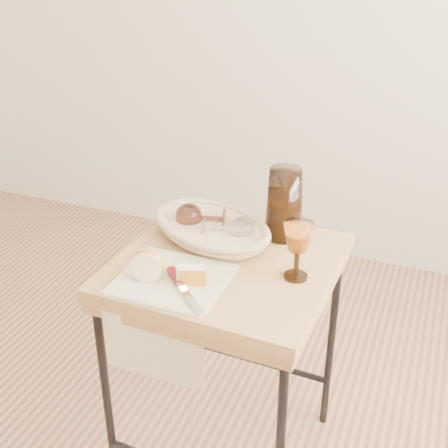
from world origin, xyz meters
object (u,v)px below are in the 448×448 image
at_px(pitcher, 284,203).
at_px(apple_half, 147,264).
at_px(goblet_lying_a, 204,218).
at_px(wine_goblet, 297,251).
at_px(bread_basket, 212,230).
at_px(tea_towel, 173,279).
at_px(goblet_lying_b, 226,229).
at_px(side_table, 226,364).
at_px(table_knife, 183,288).

bearing_deg(pitcher, apple_half, -141.69).
relative_size(goblet_lying_a, pitcher, 0.52).
height_order(pitcher, apple_half, pitcher).
bearing_deg(wine_goblet, bread_basket, 157.20).
distance_m(tea_towel, apple_half, 0.08).
bearing_deg(goblet_lying_b, wine_goblet, -39.76).
height_order(tea_towel, wine_goblet, wine_goblet).
bearing_deg(side_table, wine_goblet, -4.93).
xyz_separation_m(side_table, wine_goblet, (0.20, -0.02, 0.45)).
relative_size(bread_basket, apple_half, 3.87).
bearing_deg(table_knife, side_table, 122.06).
distance_m(goblet_lying_a, wine_goblet, 0.35).
xyz_separation_m(side_table, pitcher, (0.10, 0.19, 0.47)).
distance_m(bread_basket, wine_goblet, 0.32).
relative_size(side_table, tea_towel, 2.65).
height_order(bread_basket, wine_goblet, wine_goblet).
height_order(tea_towel, apple_half, apple_half).
height_order(goblet_lying_a, table_knife, goblet_lying_a).
relative_size(goblet_lying_b, wine_goblet, 0.77).
distance_m(side_table, pitcher, 0.52).
bearing_deg(goblet_lying_a, table_knife, 89.99).
distance_m(goblet_lying_b, pitcher, 0.18).
xyz_separation_m(bread_basket, goblet_lying_a, (-0.03, 0.02, 0.03)).
height_order(goblet_lying_a, pitcher, pitcher).
bearing_deg(apple_half, table_knife, -27.37).
height_order(goblet_lying_b, wine_goblet, wine_goblet).
relative_size(goblet_lying_b, apple_half, 1.36).
xyz_separation_m(tea_towel, goblet_lying_a, (-0.03, 0.26, 0.05)).
xyz_separation_m(goblet_lying_b, table_knife, (-0.01, -0.27, -0.04)).
bearing_deg(wine_goblet, goblet_lying_a, 156.82).
relative_size(goblet_lying_a, apple_half, 1.47).
height_order(goblet_lying_a, goblet_lying_b, goblet_lying_a).
height_order(side_table, apple_half, apple_half).
xyz_separation_m(goblet_lying_a, apple_half, (-0.03, -0.28, -0.01)).
bearing_deg(apple_half, pitcher, 38.64).
xyz_separation_m(bread_basket, apple_half, (-0.06, -0.27, 0.02)).
bearing_deg(apple_half, goblet_lying_a, 67.57).
xyz_separation_m(goblet_lying_a, goblet_lying_b, (0.08, -0.04, -0.00)).
relative_size(goblet_lying_b, pitcher, 0.49).
bearing_deg(pitcher, tea_towel, -136.26).
xyz_separation_m(wine_goblet, table_knife, (-0.24, -0.17, -0.07)).
relative_size(goblet_lying_a, table_knife, 0.63).
bearing_deg(pitcher, wine_goblet, -81.00).
bearing_deg(pitcher, goblet_lying_a, -178.38).
bearing_deg(bread_basket, apple_half, -80.70).
bearing_deg(wine_goblet, pitcher, 115.02).
distance_m(side_table, goblet_lying_a, 0.45).
distance_m(goblet_lying_b, apple_half, 0.27).
height_order(bread_basket, pitcher, pitcher).
bearing_deg(goblet_lying_b, goblet_lying_a, 139.63).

